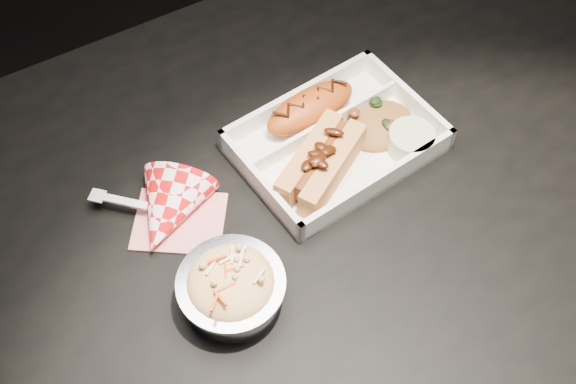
{
  "coord_description": "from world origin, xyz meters",
  "views": [
    {
      "loc": [
        -0.31,
        -0.42,
        1.5
      ],
      "look_at": [
        -0.07,
        -0.01,
        0.81
      ],
      "focal_mm": 45.0,
      "sensor_mm": 36.0,
      "label": 1
    }
  ],
  "objects_px": {
    "napkin_fork": "(167,212)",
    "hotdog": "(321,162)",
    "food_tray": "(335,143)",
    "fried_pastry": "(310,108)",
    "foil_coleslaw_cup": "(231,287)",
    "dining_table": "(328,225)"
  },
  "relations": [
    {
      "from": "food_tray",
      "to": "hotdog",
      "type": "height_order",
      "value": "hotdog"
    },
    {
      "from": "food_tray",
      "to": "napkin_fork",
      "type": "height_order",
      "value": "napkin_fork"
    },
    {
      "from": "fried_pastry",
      "to": "foil_coleslaw_cup",
      "type": "height_order",
      "value": "foil_coleslaw_cup"
    },
    {
      "from": "food_tray",
      "to": "hotdog",
      "type": "xyz_separation_m",
      "value": [
        -0.04,
        -0.03,
        0.02
      ]
    },
    {
      "from": "dining_table",
      "to": "foil_coleslaw_cup",
      "type": "xyz_separation_m",
      "value": [
        -0.18,
        -0.08,
        0.12
      ]
    },
    {
      "from": "fried_pastry",
      "to": "hotdog",
      "type": "xyz_separation_m",
      "value": [
        -0.04,
        -0.09,
        0.0
      ]
    },
    {
      "from": "napkin_fork",
      "to": "hotdog",
      "type": "bearing_deg",
      "value": 32.9
    },
    {
      "from": "food_tray",
      "to": "fried_pastry",
      "type": "xyz_separation_m",
      "value": [
        -0.01,
        0.05,
        0.02
      ]
    },
    {
      "from": "food_tray",
      "to": "fried_pastry",
      "type": "distance_m",
      "value": 0.06
    },
    {
      "from": "dining_table",
      "to": "foil_coleslaw_cup",
      "type": "bearing_deg",
      "value": -157.3
    },
    {
      "from": "dining_table",
      "to": "food_tray",
      "type": "xyz_separation_m",
      "value": [
        0.04,
        0.05,
        0.1
      ]
    },
    {
      "from": "dining_table",
      "to": "fried_pastry",
      "type": "xyz_separation_m",
      "value": [
        0.03,
        0.11,
        0.12
      ]
    },
    {
      "from": "napkin_fork",
      "to": "fried_pastry",
      "type": "bearing_deg",
      "value": 55.7
    },
    {
      "from": "fried_pastry",
      "to": "napkin_fork",
      "type": "distance_m",
      "value": 0.24
    },
    {
      "from": "fried_pastry",
      "to": "napkin_fork",
      "type": "bearing_deg",
      "value": -168.86
    },
    {
      "from": "food_tray",
      "to": "foil_coleslaw_cup",
      "type": "height_order",
      "value": "foil_coleslaw_cup"
    },
    {
      "from": "food_tray",
      "to": "foil_coleslaw_cup",
      "type": "bearing_deg",
      "value": -155.3
    },
    {
      "from": "food_tray",
      "to": "fried_pastry",
      "type": "relative_size",
      "value": 1.95
    },
    {
      "from": "napkin_fork",
      "to": "foil_coleslaw_cup",
      "type": "bearing_deg",
      "value": -38.38
    },
    {
      "from": "foil_coleslaw_cup",
      "to": "food_tray",
      "type": "bearing_deg",
      "value": 30.05
    },
    {
      "from": "dining_table",
      "to": "napkin_fork",
      "type": "height_order",
      "value": "napkin_fork"
    },
    {
      "from": "hotdog",
      "to": "napkin_fork",
      "type": "distance_m",
      "value": 0.2
    }
  ]
}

